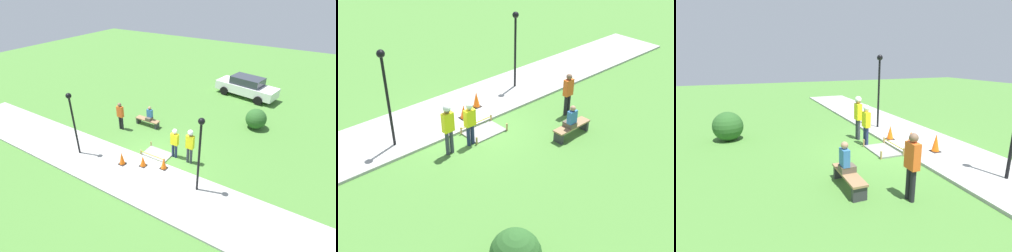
% 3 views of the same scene
% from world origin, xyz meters
% --- Properties ---
extents(ground_plane, '(60.00, 60.00, 0.00)m').
position_xyz_m(ground_plane, '(0.00, 0.00, 0.00)').
color(ground_plane, '#477A33').
extents(sidewalk, '(28.00, 3.09, 0.10)m').
position_xyz_m(sidewalk, '(0.00, -1.54, 0.05)').
color(sidewalk, '#9E9E99').
rests_on(sidewalk, ground_plane).
extents(wet_concrete_patch, '(1.53, 1.00, 0.31)m').
position_xyz_m(wet_concrete_patch, '(-0.45, 0.56, 0.04)').
color(wet_concrete_patch, gray).
rests_on(wet_concrete_patch, ground_plane).
extents(traffic_cone_near_patch, '(0.34, 0.34, 0.69)m').
position_xyz_m(traffic_cone_near_patch, '(-1.43, -1.16, 0.44)').
color(traffic_cone_near_patch, black).
rests_on(traffic_cone_near_patch, sidewalk).
extents(traffic_cone_far_patch, '(0.34, 0.34, 0.58)m').
position_xyz_m(traffic_cone_far_patch, '(-0.45, -0.72, 0.39)').
color(traffic_cone_far_patch, black).
rests_on(traffic_cone_far_patch, sidewalk).
extents(traffic_cone_sidewalk_edge, '(0.34, 0.34, 0.60)m').
position_xyz_m(traffic_cone_sidewalk_edge, '(0.54, -0.35, 0.40)').
color(traffic_cone_sidewalk_edge, black).
rests_on(traffic_cone_sidewalk_edge, sidewalk).
extents(park_bench, '(1.63, 0.44, 0.45)m').
position_xyz_m(park_bench, '(-2.76, 2.92, 0.32)').
color(park_bench, '#2D2D33').
rests_on(park_bench, ground_plane).
extents(person_seated_on_bench, '(0.36, 0.44, 0.89)m').
position_xyz_m(person_seated_on_bench, '(-2.63, 2.97, 0.80)').
color(person_seated_on_bench, brown).
rests_on(person_seated_on_bench, park_bench).
extents(worker_supervisor, '(0.40, 0.25, 1.71)m').
position_xyz_m(worker_supervisor, '(0.44, 0.87, 1.01)').
color(worker_supervisor, navy).
rests_on(worker_supervisor, ground_plane).
extents(worker_assistant, '(0.40, 0.28, 1.94)m').
position_xyz_m(worker_assistant, '(1.34, 0.84, 1.19)').
color(worker_assistant, '#383D47').
rests_on(worker_assistant, ground_plane).
extents(bystander_in_orange_shirt, '(0.40, 0.24, 1.80)m').
position_xyz_m(bystander_in_orange_shirt, '(-3.90, 1.68, 1.02)').
color(bystander_in_orange_shirt, black).
rests_on(bystander_in_orange_shirt, ground_plane).
extents(lamppost_near, '(0.28, 0.28, 3.60)m').
position_xyz_m(lamppost_near, '(2.59, -0.83, 2.48)').
color(lamppost_near, black).
rests_on(lamppost_near, sidewalk).
extents(lamppost_far, '(0.28, 0.28, 3.45)m').
position_xyz_m(lamppost_far, '(-4.04, -1.60, 2.40)').
color(lamppost_far, black).
rests_on(lamppost_far, sidewalk).
extents(parked_car_white, '(4.97, 2.60, 1.61)m').
position_xyz_m(parked_car_white, '(1.15, 10.95, 0.83)').
color(parked_car_white, white).
rests_on(parked_car_white, ground_plane).
extents(shrub_rounded_near, '(1.28, 1.28, 1.28)m').
position_xyz_m(shrub_rounded_near, '(3.21, 6.24, 0.64)').
color(shrub_rounded_near, '#285623').
rests_on(shrub_rounded_near, ground_plane).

